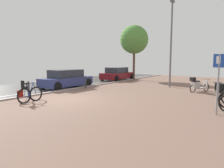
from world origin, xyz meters
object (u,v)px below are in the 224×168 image
at_px(scooter_near, 220,89).
at_px(parked_car_far, 117,74).
at_px(parked_car_near, 67,79).
at_px(bollard_near, 29,89).
at_px(bicycle_foreground, 29,94).
at_px(street_tree, 134,40).
at_px(parking_sign, 218,77).
at_px(lamp_post, 171,40).
at_px(scooter_mid, 197,85).
at_px(bollard_far, 86,82).

bearing_deg(scooter_near, parked_car_far, 156.14).
relative_size(parked_car_near, bollard_near, 4.56).
xyz_separation_m(bicycle_foreground, scooter_near, (7.65, 7.51, -0.02)).
height_order(scooter_near, street_tree, street_tree).
bearing_deg(street_tree, parking_sign, -48.93).
relative_size(bicycle_foreground, street_tree, 0.25).
bearing_deg(bollard_near, lamp_post, 60.86).
xyz_separation_m(parked_car_near, bollard_near, (1.46, -4.14, -0.19)).
relative_size(scooter_near, scooter_mid, 0.97).
distance_m(bicycle_foreground, bollard_near, 1.26).
bearing_deg(scooter_mid, parking_sign, -72.02).
height_order(bicycle_foreground, bollard_far, bicycle_foreground).
bearing_deg(parking_sign, bollard_far, 163.40).
height_order(scooter_mid, parked_car_far, parked_car_far).
height_order(scooter_near, lamp_post, lamp_post).
bearing_deg(parked_car_near, scooter_near, 14.81).
bearing_deg(street_tree, scooter_near, -33.41).
distance_m(scooter_near, parked_car_near, 10.53).
xyz_separation_m(scooter_mid, bollard_near, (-7.29, -7.60, 0.01)).
bearing_deg(parked_car_near, bollard_near, -70.58).
bearing_deg(parked_car_near, bicycle_foreground, -62.36).
distance_m(scooter_near, scooter_mid, 1.62).
bearing_deg(bicycle_foreground, bollard_near, 147.53).
distance_m(scooter_mid, lamp_post, 4.14).
xyz_separation_m(parking_sign, lamp_post, (-4.14, 6.96, 2.19)).
height_order(bicycle_foreground, scooter_near, bicycle_foreground).
xyz_separation_m(scooter_near, street_tree, (-9.00, 5.94, 3.89)).
distance_m(parked_car_near, bollard_near, 4.40).
distance_m(parking_sign, bollard_far, 9.56).
xyz_separation_m(lamp_post, bollard_near, (-4.98, -8.93, -3.16)).
distance_m(bicycle_foreground, bollard_far, 5.48).
xyz_separation_m(scooter_mid, lamp_post, (-2.31, 1.33, 3.17)).
bearing_deg(parked_car_far, parking_sign, -41.44).
xyz_separation_m(bollard_near, bollard_far, (0.00, 4.70, -0.00)).
bearing_deg(scooter_mid, bicycle_foreground, -126.98).
bearing_deg(parked_car_far, parked_car_near, -89.73).
height_order(parked_car_far, bollard_near, parked_car_far).
xyz_separation_m(parked_car_far, street_tree, (1.21, 1.42, 3.64)).
distance_m(scooter_mid, bollard_far, 7.85).
distance_m(parked_car_near, bollard_far, 1.57).
distance_m(lamp_post, bollard_near, 10.70).
xyz_separation_m(street_tree, bollard_far, (0.29, -8.08, -3.82)).
bearing_deg(bollard_far, parked_car_far, 102.66).
bearing_deg(bollard_far, parked_car_near, -159.20).
distance_m(scooter_mid, parking_sign, 5.99).
bearing_deg(parked_car_near, parked_car_far, 90.27).
bearing_deg(scooter_near, parked_car_near, -165.19).
height_order(bicycle_foreground, street_tree, street_tree).
bearing_deg(parked_car_near, street_tree, 82.27).
bearing_deg(parking_sign, lamp_post, 120.75).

